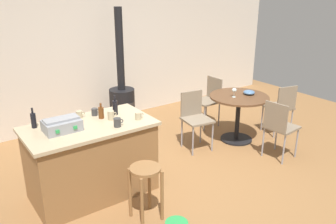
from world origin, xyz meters
TOP-DOWN VIEW (x-y plane):
  - ground_plane at (0.00, 0.00)m, footprint 8.80×8.80m
  - back_wall at (0.00, 2.62)m, footprint 8.00×0.10m
  - kitchen_island at (-1.26, 0.37)m, footprint 1.46×0.81m
  - wooden_stool at (-1.00, -0.42)m, footprint 0.33×0.33m
  - dining_table at (1.28, 0.47)m, footprint 0.92×0.92m
  - folding_chair_near at (0.55, 0.65)m, footprint 0.46×0.46m
  - folding_chair_far at (1.29, -0.32)m, footprint 0.44×0.44m
  - folding_chair_left at (2.03, 0.22)m, footprint 0.48×0.48m
  - folding_chair_right at (1.35, 1.24)m, footprint 0.41×0.40m
  - wood_stove at (0.07, 2.07)m, footprint 0.44×0.45m
  - toolbox at (-1.56, 0.38)m, footprint 0.39×0.29m
  - bottle_0 at (-1.79, 0.64)m, footprint 0.06×0.06m
  - bottle_1 at (-1.05, 0.48)m, footprint 0.07×0.07m
  - bottle_2 at (-0.85, 0.49)m, footprint 0.06×0.06m
  - cup_0 at (-1.26, 0.63)m, footprint 0.11×0.07m
  - cup_1 at (-0.98, 0.37)m, footprint 0.11×0.08m
  - cup_2 at (-0.71, 0.19)m, footprint 0.11×0.08m
  - cup_3 at (-1.02, 0.13)m, footprint 0.12×0.08m
  - cup_4 at (-1.07, 0.61)m, footprint 0.11×0.07m
  - wine_glass at (1.17, 0.47)m, footprint 0.07×0.07m
  - serving_bowl at (1.46, 0.43)m, footprint 0.18×0.18m

SIDE VIEW (x-z plane):
  - ground_plane at x=0.00m, z-range 0.00..0.00m
  - kitchen_island at x=-1.26m, z-range 0.00..0.90m
  - wooden_stool at x=-1.00m, z-range 0.15..0.77m
  - wood_stove at x=0.07m, z-range -0.52..1.53m
  - folding_chair_right at x=1.35m, z-range 0.08..0.93m
  - folding_chair_left at x=2.03m, z-range 0.08..0.94m
  - folding_chair_far at x=1.29m, z-range 0.08..0.95m
  - folding_chair_near at x=0.55m, z-range 0.08..0.96m
  - dining_table at x=1.28m, z-range 0.20..0.95m
  - serving_bowl at x=1.46m, z-range 0.75..0.82m
  - wine_glass at x=1.17m, z-range 0.79..0.93m
  - cup_4 at x=-1.07m, z-range 0.90..0.99m
  - cup_2 at x=-0.71m, z-range 0.90..0.99m
  - cup_0 at x=-1.26m, z-range 0.90..0.99m
  - cup_3 at x=-1.02m, z-range 0.90..1.00m
  - cup_1 at x=-0.98m, z-range 0.90..1.01m
  - toolbox at x=-1.56m, z-range 0.89..1.04m
  - bottle_1 at x=-1.05m, z-range 0.88..1.07m
  - bottle_0 at x=-1.79m, z-range 0.87..1.11m
  - bottle_2 at x=-0.85m, z-range 0.87..1.11m
  - back_wall at x=0.00m, z-range 0.00..2.70m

